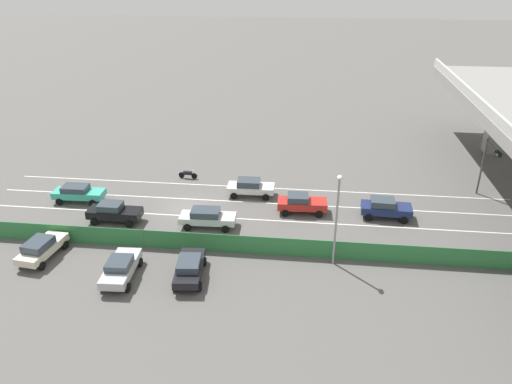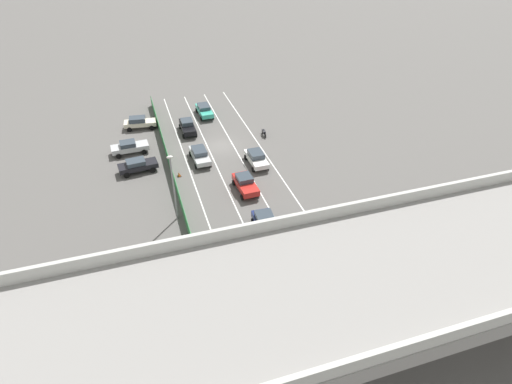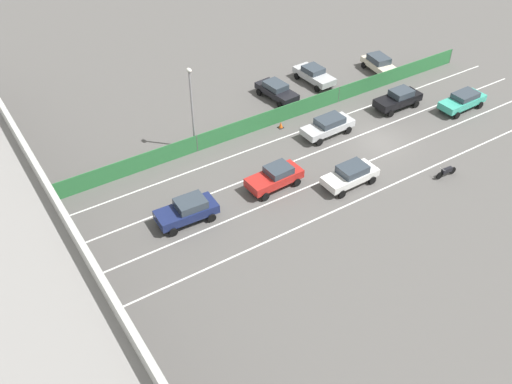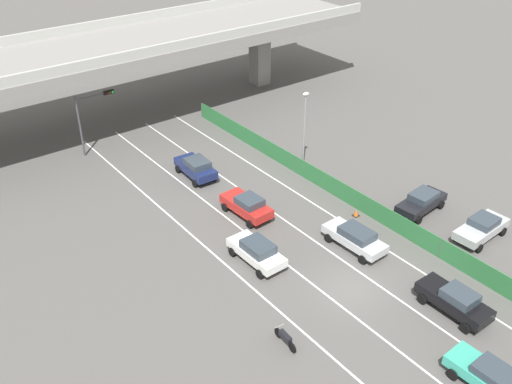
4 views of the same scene
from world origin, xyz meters
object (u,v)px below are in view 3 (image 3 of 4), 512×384
car_sedan_silver (328,125)px  motorcycle (446,171)px  parked_wagon_silver (314,74)px  traffic_light (68,277)px  car_sedan_navy (188,210)px  car_sedan_black (398,99)px  traffic_cone (281,125)px  car_taxi_teal (463,100)px  parked_sedan_dark (276,90)px  street_lamp (191,101)px  parked_sedan_cream (380,64)px  car_hatchback_white (351,174)px  car_sedan_red (275,177)px

car_sedan_silver → motorcycle: car_sedan_silver is taller
parked_wagon_silver → traffic_light: (-15.93, 28.93, 3.06)m
car_sedan_navy → car_sedan_black: 23.34m
traffic_light → traffic_cone: (10.98, -21.63, -3.68)m
car_sedan_navy → parked_wagon_silver: bearing=-60.0°
car_taxi_teal → car_sedan_navy: car_sedan_navy is taller
car_sedan_black → parked_sedan_dark: bearing=48.7°
parked_wagon_silver → street_lamp: (-3.59, 14.93, 3.44)m
motorcycle → parked_sedan_dark: (16.91, 4.22, 0.42)m
car_taxi_teal → parked_sedan_dark: 16.80m
motorcycle → traffic_cone: motorcycle is taller
motorcycle → parked_sedan_cream: parked_sedan_cream is taller
car_sedan_navy → car_sedan_black: (3.41, -23.09, -0.01)m
parked_sedan_dark → traffic_light: traffic_light is taller
parked_sedan_dark → traffic_light: (-15.35, 24.14, 3.07)m
parked_wagon_silver → parked_sedan_dark: 4.83m
parked_sedan_dark → traffic_cone: (-4.36, 2.51, -0.61)m
car_sedan_navy → street_lamp: 9.61m
motorcycle → parked_sedan_dark: size_ratio=0.43×
car_taxi_teal → parked_sedan_dark: bearing=50.8°
car_sedan_black → car_hatchback_white: bearing=120.2°
car_sedan_silver → traffic_light: size_ratio=0.85×
motorcycle → traffic_cone: size_ratio=3.38×
car_sedan_red → car_sedan_black: bearing=-77.5°
traffic_cone → parked_sedan_cream: bearing=-77.4°
car_taxi_teal → car_sedan_black: size_ratio=1.03×
street_lamp → parked_sedan_cream: bearing=-85.3°
parked_sedan_cream → parked_sedan_dark: 11.67m
car_taxi_teal → car_sedan_black: (3.31, 4.70, 0.04)m
car_taxi_teal → car_hatchback_white: (-3.04, 15.63, 0.01)m
car_sedan_red → traffic_light: size_ratio=0.79×
traffic_light → traffic_cone: traffic_light is taller
car_taxi_teal → parked_sedan_cream: parked_sedan_cream is taller
car_sedan_red → motorcycle: 13.23m
traffic_cone → car_taxi_teal: bearing=-112.0°
motorcycle → parked_sedan_dark: 17.44m
parked_wagon_silver → car_sedan_silver: bearing=150.2°
car_sedan_black → car_sedan_navy: bearing=98.4°
car_hatchback_white → parked_sedan_dark: car_hatchback_white is taller
parked_sedan_dark → parked_sedan_cream: bearing=-95.9°
car_taxi_teal → car_sedan_navy: size_ratio=1.07×
car_taxi_teal → traffic_cone: (6.26, 15.52, -0.63)m
car_sedan_red → parked_sedan_cream: car_sedan_red is taller
car_taxi_teal → parked_sedan_cream: size_ratio=1.03×
car_sedan_red → traffic_cone: car_sedan_red is taller
motorcycle → street_lamp: size_ratio=0.27×
car_sedan_black → motorcycle: (-9.60, 4.09, -0.47)m
car_taxi_teal → car_sedan_black: bearing=54.8°
car_hatchback_white → motorcycle: 7.59m
car_sedan_red → traffic_cone: size_ratio=7.62×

